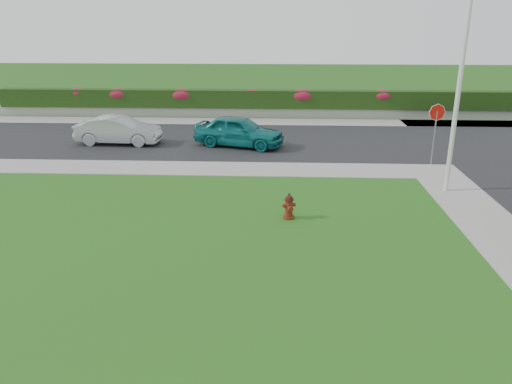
{
  "coord_description": "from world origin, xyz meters",
  "views": [
    {
      "loc": [
        0.61,
        -10.65,
        5.87
      ],
      "look_at": [
        -0.04,
        3.62,
        0.9
      ],
      "focal_mm": 35.0,
      "sensor_mm": 36.0,
      "label": 1
    }
  ],
  "objects_px": {
    "fire_hydrant": "(289,207)",
    "stop_sign": "(436,120)",
    "sedan_silver": "(119,130)",
    "utility_pole": "(457,100)",
    "sedan_teal": "(239,131)"
  },
  "relations": [
    {
      "from": "fire_hydrant",
      "to": "sedan_teal",
      "type": "height_order",
      "value": "sedan_teal"
    },
    {
      "from": "fire_hydrant",
      "to": "sedan_teal",
      "type": "distance_m",
      "value": 9.37
    },
    {
      "from": "utility_pole",
      "to": "fire_hydrant",
      "type": "bearing_deg",
      "value": -153.56
    },
    {
      "from": "sedan_silver",
      "to": "utility_pole",
      "type": "bearing_deg",
      "value": -112.59
    },
    {
      "from": "utility_pole",
      "to": "sedan_teal",
      "type": "bearing_deg",
      "value": 141.67
    },
    {
      "from": "fire_hydrant",
      "to": "sedan_teal",
      "type": "bearing_deg",
      "value": 85.56
    },
    {
      "from": "sedan_silver",
      "to": "utility_pole",
      "type": "relative_size",
      "value": 0.63
    },
    {
      "from": "fire_hydrant",
      "to": "sedan_silver",
      "type": "height_order",
      "value": "sedan_silver"
    },
    {
      "from": "fire_hydrant",
      "to": "stop_sign",
      "type": "distance_m",
      "value": 8.89
    },
    {
      "from": "sedan_teal",
      "to": "utility_pole",
      "type": "bearing_deg",
      "value": -111.26
    },
    {
      "from": "stop_sign",
      "to": "fire_hydrant",
      "type": "bearing_deg",
      "value": -120.75
    },
    {
      "from": "fire_hydrant",
      "to": "sedan_silver",
      "type": "xyz_separation_m",
      "value": [
        -8.19,
        9.29,
        0.33
      ]
    },
    {
      "from": "sedan_teal",
      "to": "utility_pole",
      "type": "relative_size",
      "value": 0.65
    },
    {
      "from": "fire_hydrant",
      "to": "sedan_silver",
      "type": "distance_m",
      "value": 12.39
    },
    {
      "from": "sedan_teal",
      "to": "sedan_silver",
      "type": "height_order",
      "value": "sedan_teal"
    }
  ]
}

